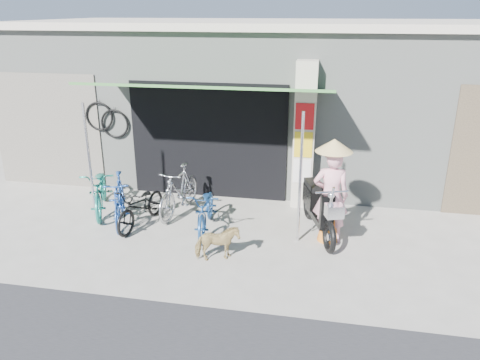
% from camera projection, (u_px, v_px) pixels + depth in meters
% --- Properties ---
extents(ground, '(80.00, 80.00, 0.00)m').
position_uv_depth(ground, '(240.00, 256.00, 7.88)').
color(ground, '#9F9A90').
rests_on(ground, ground).
extents(bicycle_shop, '(12.30, 5.30, 3.66)m').
position_uv_depth(bicycle_shop, '(278.00, 96.00, 11.94)').
color(bicycle_shop, gray).
rests_on(bicycle_shop, ground).
extents(shop_pillar, '(0.42, 0.44, 3.00)m').
position_uv_depth(shop_pillar, '(304.00, 136.00, 9.47)').
color(shop_pillar, '#BAB19E').
rests_on(shop_pillar, ground).
extents(awning, '(4.60, 1.88, 2.72)m').
position_uv_depth(awning, '(209.00, 90.00, 8.67)').
color(awning, '#31652D').
rests_on(awning, ground).
extents(neighbour_left, '(2.60, 0.06, 2.60)m').
position_uv_depth(neighbour_left, '(47.00, 131.00, 10.70)').
color(neighbour_left, '#6B665B').
rests_on(neighbour_left, ground).
extents(bike_teal, '(1.26, 1.91, 0.95)m').
position_uv_depth(bike_teal, '(101.00, 189.00, 9.49)').
color(bike_teal, '#186F60').
rests_on(bike_teal, ground).
extents(bike_blue, '(0.96, 1.66, 0.96)m').
position_uv_depth(bike_blue, '(119.00, 200.00, 8.95)').
color(bike_blue, '#204794').
rests_on(bike_blue, ground).
extents(bike_black, '(0.81, 1.60, 0.80)m').
position_uv_depth(bike_black, '(141.00, 206.00, 8.88)').
color(bike_black, black).
rests_on(bike_black, ground).
extents(bike_silver, '(0.73, 1.72, 1.00)m').
position_uv_depth(bike_silver, '(179.00, 190.00, 9.38)').
color(bike_silver, '#B2B2B7').
rests_on(bike_silver, ground).
extents(bike_navy, '(0.74, 1.67, 0.85)m').
position_uv_depth(bike_navy, '(206.00, 210.00, 8.66)').
color(bike_navy, navy).
rests_on(bike_navy, ground).
extents(street_dog, '(0.80, 0.58, 0.61)m').
position_uv_depth(street_dog, '(217.00, 243.00, 7.66)').
color(street_dog, tan).
rests_on(street_dog, ground).
extents(moped, '(0.81, 1.91, 1.11)m').
position_uv_depth(moped, '(318.00, 208.00, 8.55)').
color(moped, black).
rests_on(moped, ground).
extents(nun, '(0.64, 0.64, 1.88)m').
position_uv_depth(nun, '(331.00, 192.00, 8.12)').
color(nun, pink).
rests_on(nun, ground).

